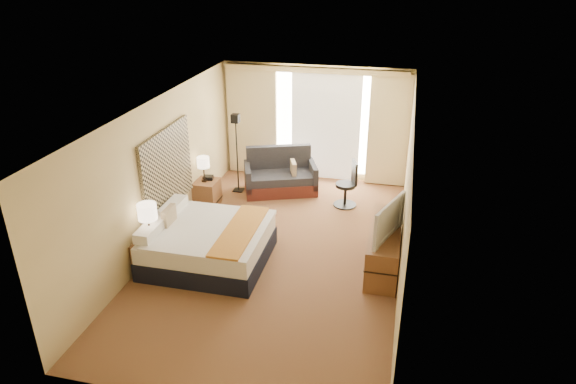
% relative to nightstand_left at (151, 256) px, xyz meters
% --- Properties ---
extents(floor, '(4.20, 7.00, 0.02)m').
position_rel_nightstand_left_xyz_m(floor, '(1.87, 1.05, -0.28)').
color(floor, '#55181C').
rests_on(floor, ground).
extents(ceiling, '(4.20, 7.00, 0.02)m').
position_rel_nightstand_left_xyz_m(ceiling, '(1.87, 1.05, 2.33)').
color(ceiling, silver).
rests_on(ceiling, wall_back).
extents(wall_back, '(4.20, 0.02, 2.60)m').
position_rel_nightstand_left_xyz_m(wall_back, '(1.87, 4.55, 1.02)').
color(wall_back, beige).
rests_on(wall_back, ground).
extents(wall_front, '(4.20, 0.02, 2.60)m').
position_rel_nightstand_left_xyz_m(wall_front, '(1.87, -2.45, 1.02)').
color(wall_front, beige).
rests_on(wall_front, ground).
extents(wall_left, '(0.02, 7.00, 2.60)m').
position_rel_nightstand_left_xyz_m(wall_left, '(-0.23, 1.05, 1.02)').
color(wall_left, beige).
rests_on(wall_left, ground).
extents(wall_right, '(0.02, 7.00, 2.60)m').
position_rel_nightstand_left_xyz_m(wall_right, '(3.97, 1.05, 1.02)').
color(wall_right, beige).
rests_on(wall_right, ground).
extents(headboard, '(0.06, 1.85, 1.50)m').
position_rel_nightstand_left_xyz_m(headboard, '(-0.19, 1.25, 1.01)').
color(headboard, black).
rests_on(headboard, wall_left).
extents(nightstand_left, '(0.45, 0.52, 0.55)m').
position_rel_nightstand_left_xyz_m(nightstand_left, '(0.00, 0.00, 0.00)').
color(nightstand_left, brown).
rests_on(nightstand_left, floor).
extents(nightstand_right, '(0.45, 0.52, 0.55)m').
position_rel_nightstand_left_xyz_m(nightstand_right, '(0.00, 2.50, 0.00)').
color(nightstand_right, brown).
rests_on(nightstand_right, floor).
extents(media_dresser, '(0.50, 1.80, 0.70)m').
position_rel_nightstand_left_xyz_m(media_dresser, '(3.70, 1.05, 0.07)').
color(media_dresser, brown).
rests_on(media_dresser, floor).
extents(window, '(2.30, 0.02, 2.30)m').
position_rel_nightstand_left_xyz_m(window, '(2.12, 4.52, 1.04)').
color(window, white).
rests_on(window, wall_back).
extents(curtains, '(4.12, 0.19, 2.56)m').
position_rel_nightstand_left_xyz_m(curtains, '(1.87, 4.44, 1.13)').
color(curtains, beige).
rests_on(curtains, floor).
extents(bed, '(1.93, 1.76, 0.94)m').
position_rel_nightstand_left_xyz_m(bed, '(0.81, 0.48, 0.07)').
color(bed, black).
rests_on(bed, floor).
extents(loveseat, '(1.73, 1.31, 0.96)m').
position_rel_nightstand_left_xyz_m(loveseat, '(1.30, 3.54, 0.04)').
color(loveseat, '#532017').
rests_on(loveseat, floor).
extents(floor_lamp, '(0.22, 0.22, 1.74)m').
position_rel_nightstand_left_xyz_m(floor_lamp, '(0.39, 3.35, 0.96)').
color(floor_lamp, black).
rests_on(floor_lamp, floor).
extents(desk_chair, '(0.48, 0.48, 0.97)m').
position_rel_nightstand_left_xyz_m(desk_chair, '(2.83, 3.17, 0.16)').
color(desk_chair, black).
rests_on(desk_chair, floor).
extents(lamp_left, '(0.31, 0.31, 0.65)m').
position_rel_nightstand_left_xyz_m(lamp_left, '(0.01, 0.05, 0.78)').
color(lamp_left, black).
rests_on(lamp_left, nightstand_left).
extents(lamp_right, '(0.25, 0.25, 0.53)m').
position_rel_nightstand_left_xyz_m(lamp_right, '(-0.03, 2.48, 0.68)').
color(lamp_right, black).
rests_on(lamp_right, nightstand_right).
extents(tissue_box, '(0.15, 0.15, 0.12)m').
position_rel_nightstand_left_xyz_m(tissue_box, '(0.02, -0.12, 0.33)').
color(tissue_box, '#96CCE8').
rests_on(tissue_box, nightstand_left).
extents(telephone, '(0.22, 0.18, 0.08)m').
position_rel_nightstand_left_xyz_m(telephone, '(0.01, 2.59, 0.31)').
color(telephone, black).
rests_on(telephone, nightstand_right).
extents(television, '(0.50, 1.04, 0.61)m').
position_rel_nightstand_left_xyz_m(television, '(3.65, 0.79, 0.73)').
color(television, black).
rests_on(television, media_dresser).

